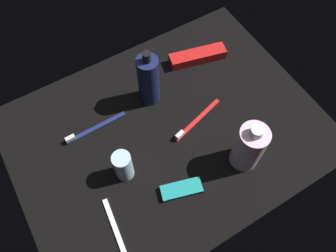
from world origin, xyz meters
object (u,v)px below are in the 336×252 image
(deodorant_stick, at_px, (123,166))
(lotion_bottle, at_px, (149,80))
(toothbrush_red, at_px, (195,121))
(toothbrush_navy, at_px, (92,129))
(toothbrush_white, at_px, (119,238))
(toothpaste_box_red, at_px, (198,56))
(bodywash_bottle, at_px, (249,147))
(snack_bar_teal, at_px, (181,189))

(deodorant_stick, bearing_deg, lotion_bottle, -134.64)
(toothbrush_red, relative_size, toothbrush_navy, 0.98)
(deodorant_stick, bearing_deg, toothbrush_white, 57.13)
(toothbrush_red, relative_size, toothpaste_box_red, 1.00)
(bodywash_bottle, bearing_deg, lotion_bottle, -68.91)
(deodorant_stick, relative_size, toothbrush_red, 0.56)
(deodorant_stick, relative_size, snack_bar_teal, 0.94)
(deodorant_stick, relative_size, toothpaste_box_red, 0.56)
(toothbrush_navy, distance_m, toothbrush_white, 0.30)
(lotion_bottle, relative_size, toothbrush_red, 1.08)
(bodywash_bottle, xyz_separation_m, toothpaste_box_red, (-0.08, -0.35, -0.06))
(toothpaste_box_red, bearing_deg, toothbrush_red, 69.13)
(toothbrush_red, distance_m, snack_bar_teal, 0.20)
(bodywash_bottle, distance_m, snack_bar_teal, 0.20)
(toothbrush_white, bearing_deg, lotion_bottle, -129.92)
(bodywash_bottle, bearing_deg, toothbrush_white, 1.75)
(lotion_bottle, xyz_separation_m, toothbrush_red, (-0.07, 0.14, -0.08))
(toothbrush_navy, distance_m, toothpaste_box_red, 0.39)
(lotion_bottle, distance_m, toothbrush_white, 0.41)
(toothbrush_navy, relative_size, toothpaste_box_red, 1.02)
(lotion_bottle, height_order, bodywash_bottle, lotion_bottle)
(toothbrush_white, bearing_deg, snack_bar_teal, -173.09)
(bodywash_bottle, bearing_deg, deodorant_stick, -23.73)
(snack_bar_teal, bearing_deg, toothbrush_navy, -49.74)
(toothbrush_white, xyz_separation_m, snack_bar_teal, (-0.19, -0.02, 0.00))
(toothpaste_box_red, bearing_deg, deodorant_stick, 44.88)
(deodorant_stick, bearing_deg, snack_bar_teal, 131.15)
(snack_bar_teal, bearing_deg, lotion_bottle, -87.20)
(snack_bar_teal, bearing_deg, toothpaste_box_red, -112.04)
(bodywash_bottle, relative_size, deodorant_stick, 1.71)
(toothbrush_red, height_order, toothpaste_box_red, toothpaste_box_red)
(toothbrush_navy, bearing_deg, snack_bar_teal, 113.59)
(snack_bar_teal, bearing_deg, bodywash_bottle, -166.84)
(bodywash_bottle, bearing_deg, snack_bar_teal, -3.51)
(lotion_bottle, xyz_separation_m, toothbrush_white, (0.26, 0.31, -0.08))
(deodorant_stick, distance_m, toothpaste_box_red, 0.43)
(deodorant_stick, xyz_separation_m, snack_bar_teal, (-0.10, 0.11, -0.04))
(toothbrush_navy, height_order, toothpaste_box_red, toothpaste_box_red)
(toothpaste_box_red, xyz_separation_m, snack_bar_teal, (0.27, 0.33, -0.01))
(toothbrush_red, distance_m, toothbrush_navy, 0.29)
(bodywash_bottle, height_order, toothbrush_navy, bodywash_bottle)
(toothbrush_white, bearing_deg, toothbrush_red, -152.44)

